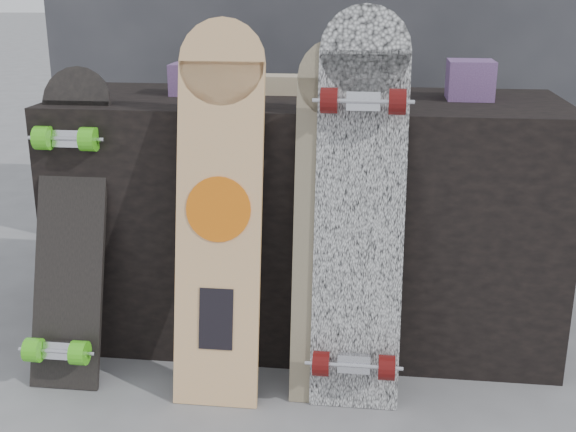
# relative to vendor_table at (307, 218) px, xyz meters

# --- Properties ---
(ground) EXTENTS (60.00, 60.00, 0.00)m
(ground) POSITION_rel_vendor_table_xyz_m (0.00, -0.50, -0.40)
(ground) COLOR slate
(ground) RESTS_ON ground
(vendor_table) EXTENTS (1.60, 0.60, 0.80)m
(vendor_table) POSITION_rel_vendor_table_xyz_m (0.00, 0.00, 0.00)
(vendor_table) COLOR black
(vendor_table) RESTS_ON ground
(merch_box_purple) EXTENTS (0.18, 0.12, 0.10)m
(merch_box_purple) POSITION_rel_vendor_table_xyz_m (-0.36, 0.03, 0.45)
(merch_box_purple) COLOR #563368
(merch_box_purple) RESTS_ON vendor_table
(merch_box_small) EXTENTS (0.14, 0.14, 0.12)m
(merch_box_small) POSITION_rel_vendor_table_xyz_m (0.50, 0.04, 0.46)
(merch_box_small) COLOR #563368
(merch_box_small) RESTS_ON vendor_table
(merch_box_flat) EXTENTS (0.22, 0.10, 0.06)m
(merch_box_flat) POSITION_rel_vendor_table_xyz_m (-0.12, 0.09, 0.43)
(merch_box_flat) COLOR #D1B78C
(merch_box_flat) RESTS_ON vendor_table
(longboard_geisha) EXTENTS (0.24, 0.26, 1.06)m
(longboard_geisha) POSITION_rel_vendor_table_xyz_m (-0.21, -0.40, 0.16)
(longboard_geisha) COLOR tan
(longboard_geisha) RESTS_ON ground
(longboard_celtic) EXTENTS (0.22, 0.23, 1.01)m
(longboard_celtic) POSITION_rel_vendor_table_xyz_m (0.11, -0.37, 0.14)
(longboard_celtic) COLOR #C6B587
(longboard_celtic) RESTS_ON ground
(longboard_cascadia) EXTENTS (0.25, 0.31, 1.10)m
(longboard_cascadia) POSITION_rel_vendor_table_xyz_m (0.18, -0.38, 0.17)
(longboard_cascadia) COLOR white
(longboard_cascadia) RESTS_ON ground
(skateboard_dark) EXTENTS (0.21, 0.37, 0.91)m
(skateboard_dark) POSITION_rel_vendor_table_xyz_m (-0.67, -0.35, 0.07)
(skateboard_dark) COLOR black
(skateboard_dark) RESTS_ON ground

